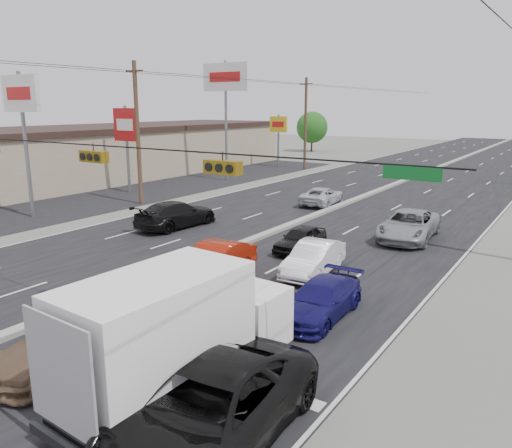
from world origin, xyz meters
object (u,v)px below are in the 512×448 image
object	(u,v)px
pole_sign_far	(278,129)
red_sedan	(213,263)
queue_car_c	(409,225)
pole_sign_mid	(126,130)
queue_car_b	(314,259)
queue_car_d	(321,300)
pole_sign_billboard	(225,85)
tree_left_far	(312,127)
oncoming_far	(322,196)
box_truck	(178,331)
oncoming_near	(176,214)
pole_sign_near	(22,105)
queue_car_a	(300,239)
tan_sedan	(72,339)
black_suv	(210,410)
utility_pole_left_c	(305,123)
utility_pole_left_b	(138,133)

from	to	relation	value
pole_sign_far	red_sedan	distance (m)	39.46
queue_car_c	pole_sign_mid	bearing A→B (deg)	170.64
queue_car_b	pole_sign_mid	bearing A→B (deg)	150.61
pole_sign_far	queue_car_d	bearing A→B (deg)	-56.91
pole_sign_billboard	pole_sign_mid	bearing A→B (deg)	-104.04
tree_left_far	oncoming_far	distance (m)	43.34
box_truck	oncoming_near	bearing A→B (deg)	135.36
pole_sign_billboard	box_truck	world-z (taller)	pole_sign_billboard
pole_sign_near	queue_car_a	world-z (taller)	pole_sign_near
pole_sign_far	tan_sedan	bearing A→B (deg)	-65.85
tree_left_far	black_suv	bearing A→B (deg)	-64.26
tree_left_far	queue_car_c	bearing A→B (deg)	-56.93
pole_sign_far	queue_car_a	world-z (taller)	pole_sign_far
pole_sign_billboard	pole_sign_far	distance (m)	12.89
pole_sign_billboard	box_truck	size ratio (longest dim) A/B	1.70
utility_pole_left_c	queue_car_c	world-z (taller)	utility_pole_left_c
tan_sedan	pole_sign_mid	bearing A→B (deg)	131.79
utility_pole_left_c	queue_car_b	xyz separation A→B (m)	(17.61, -31.98, -4.42)
pole_sign_far	queue_car_c	xyz separation A→B (m)	(22.70, -24.07, -3.65)
pole_sign_billboard	queue_car_b	xyz separation A→B (m)	(19.61, -19.98, -8.18)
pole_sign_near	oncoming_far	world-z (taller)	pole_sign_near
tree_left_far	red_sedan	distance (m)	60.01
utility_pole_left_c	pole_sign_mid	xyz separation A→B (m)	(-4.50, -22.00, 0.01)
tree_left_far	box_truck	distance (m)	68.10
utility_pole_left_b	queue_car_d	world-z (taller)	utility_pole_left_b
queue_car_c	utility_pole_left_b	bearing A→B (deg)	178.41
pole_sign_mid	queue_car_a	world-z (taller)	pole_sign_mid
utility_pole_left_c	tan_sedan	size ratio (longest dim) A/B	2.07
pole_sign_mid	oncoming_far	size ratio (longest dim) A/B	1.53
tan_sedan	queue_car_a	size ratio (longest dim) A/B	1.35
pole_sign_near	pole_sign_mid	distance (m)	10.37
utility_pole_left_b	oncoming_near	distance (m)	9.12
pole_sign_mid	oncoming_far	xyz separation A→B (m)	(15.60, 3.99, -4.48)
utility_pole_left_b	pole_sign_billboard	distance (m)	13.68
box_truck	queue_car_c	size ratio (longest dim) A/B	1.18
pole_sign_far	tree_left_far	distance (m)	20.89
utility_pole_left_c	black_suv	world-z (taller)	utility_pole_left_c
utility_pole_left_c	pole_sign_far	distance (m)	3.57
utility_pole_left_c	box_truck	world-z (taller)	utility_pole_left_c
queue_car_c	oncoming_near	size ratio (longest dim) A/B	1.03
utility_pole_left_c	oncoming_near	size ratio (longest dim) A/B	1.87
red_sedan	black_suv	bearing A→B (deg)	-56.12
box_truck	queue_car_b	bearing A→B (deg)	100.44
utility_pole_left_c	queue_car_c	size ratio (longest dim) A/B	1.83
tree_left_far	queue_car_a	distance (m)	55.35
pole_sign_near	queue_car_a	size ratio (longest dim) A/B	2.51
queue_car_a	utility_pole_left_c	bearing A→B (deg)	117.44
pole_sign_billboard	red_sedan	distance (m)	29.39
pole_sign_billboard	queue_car_d	xyz separation A→B (m)	(21.84, -23.81, -8.25)
oncoming_near	oncoming_far	bearing A→B (deg)	-106.29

